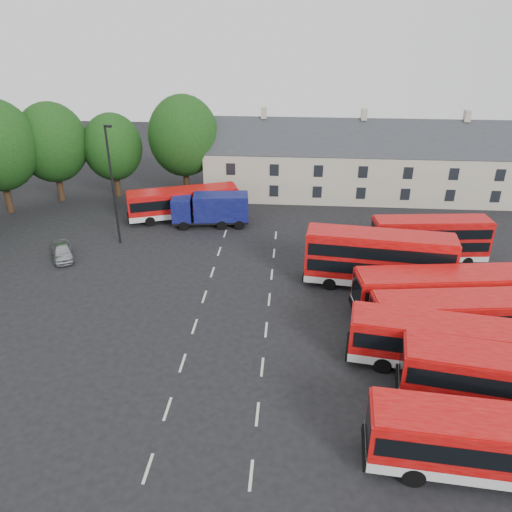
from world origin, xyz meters
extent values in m
plane|color=black|center=(0.00, 0.00, 0.00)|extent=(140.00, 140.00, 0.00)
cube|color=beige|center=(0.00, -10.00, 0.01)|extent=(0.15, 1.80, 0.01)
cube|color=beige|center=(0.00, -6.00, 0.01)|extent=(0.15, 1.80, 0.01)
cube|color=beige|center=(0.00, -2.00, 0.01)|extent=(0.15, 1.80, 0.01)
cube|color=beige|center=(0.00, 2.00, 0.01)|extent=(0.15, 1.80, 0.01)
cube|color=beige|center=(0.00, 6.00, 0.01)|extent=(0.15, 1.80, 0.01)
cube|color=beige|center=(0.00, 10.00, 0.01)|extent=(0.15, 1.80, 0.01)
cube|color=beige|center=(0.00, 14.00, 0.01)|extent=(0.15, 1.80, 0.01)
cube|color=beige|center=(0.00, 18.00, 0.01)|extent=(0.15, 1.80, 0.01)
cube|color=beige|center=(5.00, -10.00, 0.01)|extent=(0.15, 1.80, 0.01)
cube|color=beige|center=(5.00, -6.00, 0.01)|extent=(0.15, 1.80, 0.01)
cube|color=beige|center=(5.00, -2.00, 0.01)|extent=(0.15, 1.80, 0.01)
cube|color=beige|center=(5.00, 2.00, 0.01)|extent=(0.15, 1.80, 0.01)
cube|color=beige|center=(5.00, 6.00, 0.01)|extent=(0.15, 1.80, 0.01)
cube|color=beige|center=(5.00, 10.00, 0.01)|extent=(0.15, 1.80, 0.01)
cube|color=beige|center=(5.00, 14.00, 0.01)|extent=(0.15, 1.80, 0.01)
cube|color=beige|center=(5.00, 18.00, 0.01)|extent=(0.15, 1.80, 0.01)
cylinder|color=black|center=(-24.00, 22.00, 2.19)|extent=(0.70, 0.70, 4.38)
cylinder|color=black|center=(-20.00, 26.00, 2.01)|extent=(0.70, 0.70, 4.02)
ellipsoid|color=black|center=(-20.00, 26.00, 6.68)|extent=(7.59, 7.59, 8.73)
cylinder|color=black|center=(-14.00, 28.00, 1.75)|extent=(0.70, 0.70, 3.50)
ellipsoid|color=black|center=(-14.00, 28.00, 5.81)|extent=(6.60, 6.60, 7.59)
cylinder|color=black|center=(-6.00, 29.00, 2.10)|extent=(0.70, 0.70, 4.20)
ellipsoid|color=black|center=(-6.00, 29.00, 6.97)|extent=(7.92, 7.92, 9.11)
cube|color=beige|center=(14.00, 30.00, 2.75)|extent=(35.00, 7.00, 5.50)
cube|color=#2D3035|center=(14.00, 30.00, 5.50)|extent=(35.70, 7.13, 7.13)
cube|color=beige|center=(3.00, 30.00, 9.46)|extent=(0.60, 0.90, 1.20)
cube|color=beige|center=(14.00, 30.00, 9.46)|extent=(0.60, 0.90, 1.20)
cube|color=beige|center=(25.00, 30.00, 9.46)|extent=(0.60, 0.90, 1.20)
cube|color=silver|center=(16.48, -9.05, 0.85)|extent=(12.27, 3.77, 0.60)
cube|color=#B60C0B|center=(16.48, -9.05, 2.22)|extent=(12.27, 3.77, 2.14)
cube|color=black|center=(16.48, -9.05, 2.28)|extent=(11.80, 3.79, 1.04)
cube|color=#B60C0B|center=(16.48, -9.05, 3.35)|extent=(12.02, 3.64, 0.13)
cylinder|color=black|center=(12.52, -9.95, 0.55)|extent=(1.12, 0.40, 1.10)
cube|color=silver|center=(18.85, -4.40, 0.84)|extent=(12.25, 4.61, 0.60)
cylinder|color=black|center=(14.87, -5.00, 0.54)|extent=(1.12, 0.48, 1.09)
cube|color=silver|center=(16.21, -1.25, 0.83)|extent=(12.07, 4.34, 0.59)
cube|color=#B60C0B|center=(16.21, -1.25, 2.17)|extent=(12.07, 4.34, 2.09)
cube|color=black|center=(16.21, -1.25, 2.23)|extent=(11.61, 4.34, 1.02)
cube|color=#B60C0B|center=(16.21, -1.25, 3.27)|extent=(11.82, 4.20, 0.13)
cylinder|color=black|center=(12.29, -1.91, 0.54)|extent=(1.11, 0.45, 1.07)
cylinder|color=black|center=(20.12, -0.59, 0.54)|extent=(1.11, 0.45, 1.07)
cube|color=silver|center=(17.80, 1.80, 0.83)|extent=(11.96, 4.14, 0.59)
cube|color=#B60C0B|center=(17.80, 1.80, 2.16)|extent=(11.96, 4.14, 2.08)
cube|color=black|center=(17.80, 1.80, 2.21)|extent=(11.50, 4.14, 1.01)
cube|color=#B60C0B|center=(17.80, 1.80, 3.25)|extent=(11.71, 4.00, 0.13)
cylinder|color=black|center=(14.24, 0.13, 0.53)|extent=(1.09, 0.43, 1.06)
cylinder|color=black|center=(21.37, 3.47, 0.53)|extent=(1.09, 0.43, 1.06)
cube|color=silver|center=(17.20, 4.90, 0.85)|extent=(12.37, 4.29, 0.61)
cube|color=#B60C0B|center=(17.20, 4.90, 2.23)|extent=(12.37, 4.29, 2.15)
cube|color=black|center=(17.20, 4.90, 2.28)|extent=(11.89, 4.30, 1.05)
cube|color=#B60C0B|center=(17.20, 4.90, 3.36)|extent=(12.11, 4.15, 0.13)
cylinder|color=black|center=(13.52, 3.17, 0.55)|extent=(1.13, 0.45, 1.10)
cylinder|color=black|center=(20.88, 6.63, 0.55)|extent=(1.13, 0.45, 1.10)
cube|color=silver|center=(13.32, 8.63, 0.79)|extent=(11.45, 3.79, 0.56)
cube|color=#B60C0B|center=(13.32, 8.63, 2.78)|extent=(11.45, 3.79, 3.42)
cube|color=black|center=(13.32, 8.63, 2.12)|extent=(11.01, 3.80, 0.97)
cube|color=#B60C0B|center=(13.32, 8.63, 4.54)|extent=(11.21, 3.66, 0.12)
cylinder|color=black|center=(9.62, 7.88, 0.51)|extent=(1.05, 0.40, 1.02)
cylinder|color=black|center=(17.02, 9.37, 0.51)|extent=(1.05, 0.40, 1.02)
cube|color=black|center=(13.32, 8.63, 3.45)|extent=(11.01, 3.80, 0.97)
cube|color=silver|center=(18.36, 13.40, 0.69)|extent=(10.03, 3.28, 0.49)
cube|color=#B60C0B|center=(18.36, 13.40, 2.44)|extent=(10.03, 3.28, 3.00)
cube|color=black|center=(18.36, 13.40, 1.86)|extent=(9.64, 3.29, 0.85)
cube|color=#B60C0B|center=(18.36, 13.40, 3.98)|extent=(9.83, 3.17, 0.11)
cylinder|color=black|center=(15.34, 12.06, 0.45)|extent=(0.92, 0.35, 0.90)
cylinder|color=black|center=(21.39, 14.74, 0.45)|extent=(0.92, 0.35, 0.90)
cube|color=black|center=(18.36, 13.40, 3.02)|extent=(9.64, 3.29, 0.85)
cube|color=silver|center=(-4.83, 21.64, 0.80)|extent=(11.50, 6.27, 0.57)
cube|color=#B60C0B|center=(-4.83, 21.64, 2.08)|extent=(11.50, 6.27, 2.00)
cube|color=black|center=(-4.83, 21.64, 2.13)|extent=(11.10, 6.18, 0.98)
cube|color=#B60C0B|center=(-4.83, 21.64, 3.13)|extent=(11.26, 6.10, 0.12)
cylinder|color=black|center=(-7.83, 19.31, 0.51)|extent=(1.06, 0.62, 1.03)
cylinder|color=black|center=(-1.82, 23.96, 0.51)|extent=(1.06, 0.62, 1.03)
cube|color=black|center=(-1.70, 19.87, 0.62)|extent=(7.77, 2.92, 0.28)
cube|color=#0E1252|center=(-4.52, 19.52, 1.89)|extent=(2.17, 2.58, 2.27)
cube|color=black|center=(-5.41, 19.41, 2.24)|extent=(0.34, 2.01, 1.14)
cube|color=#0E1252|center=(-0.61, 20.00, 2.04)|extent=(5.65, 3.01, 2.56)
cylinder|color=black|center=(-4.20, 18.48, 0.47)|extent=(0.97, 0.38, 0.95)
cylinder|color=black|center=(1.03, 21.28, 0.47)|extent=(0.97, 0.38, 0.95)
imported|color=#ACAEB4|center=(-13.56, 11.55, 0.69)|extent=(3.30, 4.33, 1.37)
cylinder|color=black|center=(-9.60, 15.11, 5.47)|extent=(0.20, 0.20, 10.95)
cube|color=black|center=(-9.28, 15.01, 10.95)|extent=(0.71, 0.47, 0.20)
camera|label=1|loc=(6.52, -26.47, 19.91)|focal=35.00mm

